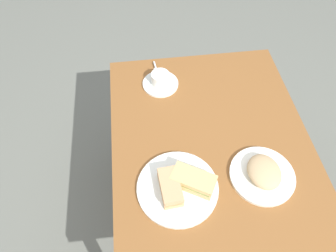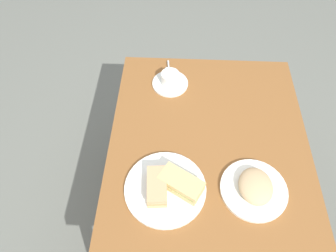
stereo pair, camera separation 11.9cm
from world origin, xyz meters
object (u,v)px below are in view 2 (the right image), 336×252
at_px(coffee_cup, 170,78).
at_px(spoon, 169,70).
at_px(sandwich_plate, 165,188).
at_px(coffee_saucer, 170,83).
at_px(side_plate, 254,190).
at_px(dining_table, 208,191).
at_px(sandwich_front, 157,186).
at_px(sandwich_back, 181,184).

relative_size(coffee_cup, spoon, 1.03).
distance_m(sandwich_plate, coffee_saucer, 0.50).
bearing_deg(coffee_saucer, side_plate, 32.33).
distance_m(dining_table, coffee_saucer, 0.50).
relative_size(sandwich_front, coffee_saucer, 0.85).
height_order(dining_table, coffee_saucer, coffee_saucer).
xyz_separation_m(sandwich_plate, side_plate, (-0.01, 0.31, 0.00)).
height_order(sandwich_plate, coffee_saucer, sandwich_plate).
distance_m(sandwich_front, coffee_saucer, 0.51).
bearing_deg(sandwich_plate, sandwich_back, 95.24).
distance_m(dining_table, spoon, 0.57).
distance_m(sandwich_front, coffee_cup, 0.51).
distance_m(sandwich_back, coffee_saucer, 0.50).
height_order(sandwich_front, coffee_saucer, sandwich_front).
bearing_deg(dining_table, coffee_saucer, -160.39).
bearing_deg(sandwich_back, dining_table, 109.36).
xyz_separation_m(sandwich_front, spoon, (-0.59, 0.01, -0.03)).
bearing_deg(side_plate, coffee_saucer, -147.67).
xyz_separation_m(sandwich_front, coffee_cup, (-0.51, 0.02, -0.00)).
bearing_deg(coffee_saucer, sandwich_plate, 0.51).
bearing_deg(side_plate, spoon, -150.56).
height_order(dining_table, spoon, spoon).
xyz_separation_m(sandwich_plate, sandwich_front, (0.01, -0.03, 0.03)).
height_order(coffee_cup, side_plate, coffee_cup).
height_order(sandwich_plate, sandwich_front, sandwich_front).
relative_size(sandwich_front, spoon, 1.37).
bearing_deg(sandwich_back, coffee_cup, -173.25).
bearing_deg(spoon, sandwich_back, 6.65).
bearing_deg(sandwich_back, coffee_saucer, -173.30).
xyz_separation_m(coffee_saucer, coffee_cup, (-0.00, -0.00, 0.03)).
distance_m(sandwich_front, spoon, 0.59).
xyz_separation_m(sandwich_plate, spoon, (-0.58, -0.01, 0.01)).
xyz_separation_m(sandwich_back, coffee_cup, (-0.50, -0.06, -0.00)).
bearing_deg(sandwich_front, side_plate, 93.34).
relative_size(coffee_saucer, coffee_cup, 1.55).
xyz_separation_m(coffee_cup, spoon, (-0.07, -0.01, -0.03)).
bearing_deg(sandwich_plate, coffee_cup, -179.42).
bearing_deg(dining_table, side_plate, 77.76).
height_order(sandwich_plate, side_plate, same).
xyz_separation_m(sandwich_back, spoon, (-0.57, -0.07, -0.03)).
height_order(dining_table, sandwich_front, sandwich_front).
bearing_deg(sandwich_back, sandwich_plate, -84.76).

